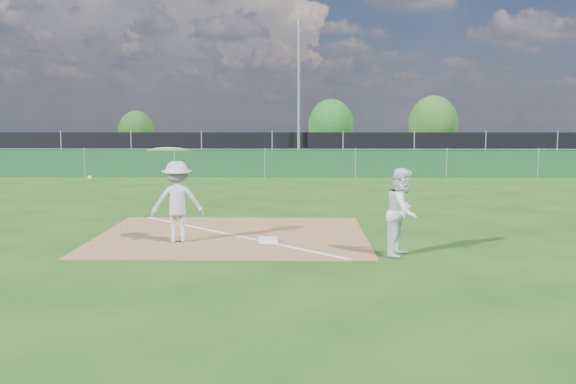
% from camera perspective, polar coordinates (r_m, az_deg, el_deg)
% --- Properties ---
extents(ground, '(90.00, 90.00, 0.00)m').
position_cam_1_polar(ground, '(23.42, -2.72, 0.15)').
color(ground, '#1A440E').
rests_on(ground, ground).
extents(infield_dirt, '(6.00, 5.00, 0.02)m').
position_cam_1_polar(infield_dirt, '(14.54, -4.98, -3.87)').
color(infield_dirt, brown).
rests_on(infield_dirt, ground).
extents(foul_line, '(5.01, 5.01, 0.01)m').
position_cam_1_polar(foul_line, '(14.54, -4.99, -3.81)').
color(foul_line, white).
rests_on(foul_line, infield_dirt).
extents(green_fence, '(44.00, 0.05, 1.20)m').
position_cam_1_polar(green_fence, '(28.33, -2.08, 2.51)').
color(green_fence, '#103D1D').
rests_on(green_fence, ground).
extents(dirt_mound, '(3.38, 2.60, 1.17)m').
position_cam_1_polar(dirt_mound, '(32.44, -10.62, 2.91)').
color(dirt_mound, '#A1864D').
rests_on(dirt_mound, ground).
extents(black_fence, '(46.00, 0.04, 1.80)m').
position_cam_1_polar(black_fence, '(36.29, -1.42, 3.91)').
color(black_fence, black).
rests_on(black_fence, ground).
extents(parking_lot, '(46.00, 9.00, 0.01)m').
position_cam_1_polar(parking_lot, '(41.33, -1.13, 3.01)').
color(parking_lot, black).
rests_on(parking_lot, ground).
extents(light_pole, '(0.16, 0.16, 8.00)m').
position_cam_1_polar(light_pole, '(35.94, 0.97, 8.82)').
color(light_pole, slate).
rests_on(light_pole, ground).
extents(first_base, '(0.43, 0.43, 0.08)m').
position_cam_1_polar(first_base, '(13.70, -1.80, -4.28)').
color(first_base, white).
rests_on(first_base, infield_dirt).
extents(play_at_first, '(2.55, 0.85, 1.72)m').
position_cam_1_polar(play_at_first, '(13.79, -9.81, -0.85)').
color(play_at_first, '#BBBBBD').
rests_on(play_at_first, infield_dirt).
extents(runner, '(0.93, 1.02, 1.70)m').
position_cam_1_polar(runner, '(12.52, 10.16, -1.76)').
color(runner, silver).
rests_on(runner, ground).
extents(car_left, '(4.95, 3.46, 1.57)m').
position_cam_1_polar(car_left, '(42.11, -11.36, 4.02)').
color(car_left, '#ABADB3').
rests_on(car_left, parking_lot).
extents(car_mid, '(4.48, 1.71, 1.46)m').
position_cam_1_polar(car_mid, '(41.73, -3.67, 4.04)').
color(car_mid, black).
rests_on(car_mid, parking_lot).
extents(car_right, '(4.66, 3.31, 1.25)m').
position_cam_1_polar(car_right, '(40.35, 4.18, 3.80)').
color(car_right, black).
rests_on(car_right, parking_lot).
extents(tree_left, '(2.63, 2.63, 3.12)m').
position_cam_1_polar(tree_left, '(48.51, -13.33, 5.27)').
color(tree_left, '#382316').
rests_on(tree_left, ground).
extents(tree_mid, '(3.36, 3.36, 3.98)m').
position_cam_1_polar(tree_mid, '(47.78, 3.85, 5.95)').
color(tree_mid, '#382316').
rests_on(tree_mid, ground).
extents(tree_right, '(3.53, 3.53, 4.19)m').
position_cam_1_polar(tree_right, '(47.36, 12.77, 5.92)').
color(tree_right, '#382316').
rests_on(tree_right, ground).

